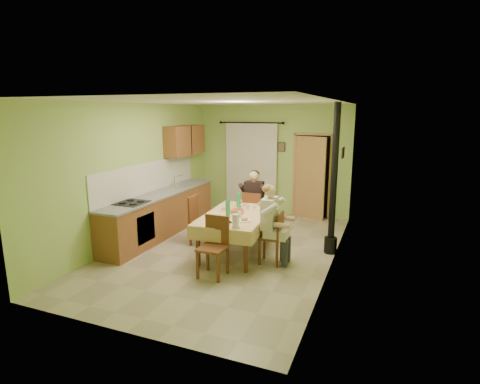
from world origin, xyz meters
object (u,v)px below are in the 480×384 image
at_px(dining_table, 236,233).
at_px(chair_right, 271,248).
at_px(chair_far, 253,222).
at_px(stove_flue, 333,200).
at_px(chair_left, 202,230).
at_px(man_far, 254,196).
at_px(man_right, 271,215).
at_px(chair_near, 213,259).

distance_m(dining_table, chair_right, 0.81).
relative_size(chair_far, stove_flue, 0.35).
xyz_separation_m(chair_far, chair_left, (-0.78, -0.89, 0.00)).
xyz_separation_m(man_far, man_right, (0.80, -1.33, 0.00)).
relative_size(chair_far, chair_right, 1.05).
height_order(man_right, stove_flue, stove_flue).
distance_m(chair_far, chair_right, 1.55).
bearing_deg(chair_left, man_far, 135.56).
bearing_deg(chair_left, man_right, 71.40).
bearing_deg(man_far, chair_left, -134.12).
distance_m(chair_left, man_right, 1.74).
distance_m(dining_table, chair_far, 1.08).
bearing_deg(stove_flue, chair_right, -135.03).
relative_size(man_far, stove_flue, 0.50).
bearing_deg(dining_table, man_right, -21.80).
bearing_deg(chair_far, dining_table, -90.65).
bearing_deg(chair_far, chair_near, -90.78).
distance_m(man_far, man_right, 1.55).
relative_size(chair_right, chair_left, 0.94).
bearing_deg(man_right, dining_table, 70.65).
bearing_deg(chair_left, chair_right, 71.52).
relative_size(dining_table, chair_far, 2.03).
bearing_deg(stove_flue, man_far, 165.76).
bearing_deg(chair_far, man_far, 90.00).
height_order(dining_table, chair_near, chair_near).
relative_size(chair_right, man_right, 0.67).
distance_m(chair_left, stove_flue, 2.64).
relative_size(dining_table, chair_near, 2.00).
distance_m(dining_table, chair_near, 1.10).
height_order(dining_table, chair_left, chair_left).
bearing_deg(chair_left, chair_far, 135.09).
distance_m(dining_table, man_right, 0.93).
bearing_deg(chair_right, chair_far, 29.83).
height_order(dining_table, chair_far, chair_far).
xyz_separation_m(dining_table, stove_flue, (1.66, 0.66, 0.65)).
height_order(chair_left, man_far, man_far).
bearing_deg(dining_table, chair_near, -92.06).
relative_size(dining_table, chair_right, 2.13).
bearing_deg(chair_far, stove_flue, -16.90).
relative_size(chair_left, man_right, 0.71).
distance_m(dining_table, man_far, 1.20).
bearing_deg(man_right, man_far, 29.20).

